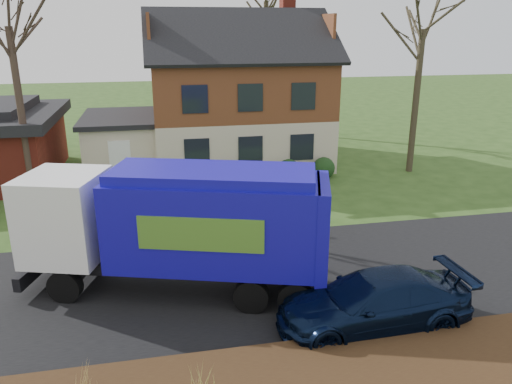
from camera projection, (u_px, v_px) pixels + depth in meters
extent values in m
plane|color=#284517|center=(251.00, 280.00, 14.80)|extent=(120.00, 120.00, 0.00)
cube|color=black|center=(251.00, 280.00, 14.80)|extent=(80.00, 7.00, 0.02)
cube|color=beige|center=(238.00, 137.00, 27.78)|extent=(9.00, 7.50, 2.70)
cube|color=#582919|center=(237.00, 87.00, 26.92)|extent=(9.00, 7.50, 2.80)
cube|color=maroon|center=(287.00, 2.00, 27.06)|extent=(0.70, 0.90, 1.60)
cube|color=beige|center=(123.00, 145.00, 26.15)|extent=(3.50, 5.50, 2.60)
cube|color=black|center=(120.00, 118.00, 25.70)|extent=(3.90, 5.90, 0.24)
cylinder|color=black|center=(65.00, 286.00, 13.52)|extent=(0.98, 0.58, 0.93)
cylinder|color=black|center=(93.00, 256.00, 15.29)|extent=(0.98, 0.58, 0.93)
cylinder|color=black|center=(251.00, 296.00, 13.03)|extent=(0.98, 0.58, 0.93)
cylinder|color=black|center=(258.00, 264.00, 14.80)|extent=(0.98, 0.58, 0.93)
cylinder|color=black|center=(296.00, 298.00, 12.92)|extent=(0.98, 0.58, 0.93)
cylinder|color=black|center=(297.00, 266.00, 14.69)|extent=(0.98, 0.58, 0.93)
cube|color=black|center=(186.00, 266.00, 14.01)|extent=(7.64, 3.33, 0.31)
cube|color=white|center=(66.00, 216.00, 13.91)|extent=(2.63, 2.74, 2.41)
cube|color=black|center=(32.00, 210.00, 13.96)|extent=(0.66, 1.89, 0.80)
cube|color=black|center=(38.00, 267.00, 14.53)|extent=(0.88, 2.19, 0.40)
cube|color=#140DA0|center=(214.00, 222.00, 13.50)|extent=(6.03, 3.82, 2.41)
cube|color=#140DA0|center=(213.00, 174.00, 13.08)|extent=(5.70, 3.48, 0.27)
cube|color=#140DA0|center=(322.00, 229.00, 13.24)|extent=(0.98, 2.26, 2.59)
cube|color=#4A7C28|center=(200.00, 235.00, 12.41)|extent=(3.07, 1.00, 0.89)
cube|color=#4A7C28|center=(216.00, 204.00, 14.55)|extent=(3.07, 1.00, 0.89)
imported|color=#B0B4B8|center=(97.00, 216.00, 17.94)|extent=(4.48, 2.59, 1.40)
imported|color=black|center=(373.00, 302.00, 12.29)|extent=(4.90, 2.11, 1.41)
cylinder|color=#3C2E24|center=(22.00, 117.00, 20.82)|extent=(0.30, 0.30, 7.19)
cylinder|color=#3B3323|center=(416.00, 103.00, 24.98)|extent=(0.32, 0.32, 7.08)
cylinder|color=#3A3123|center=(266.00, 69.00, 34.75)|extent=(0.34, 0.34, 8.82)
cone|color=#A08046|center=(87.00, 384.00, 9.34)|extent=(0.04, 0.04, 0.97)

